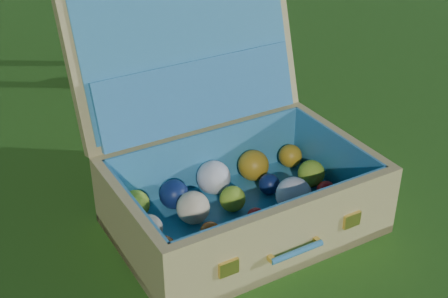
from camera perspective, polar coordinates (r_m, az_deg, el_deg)
ground at (r=1.70m, az=-5.86°, el=-6.26°), size 60.00×60.00×0.00m
suitcase at (r=1.63m, az=-0.01°, el=-0.38°), size 0.70×0.66×0.61m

